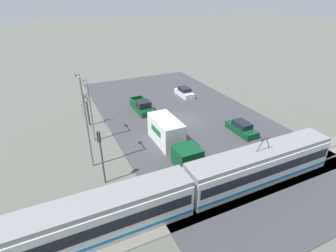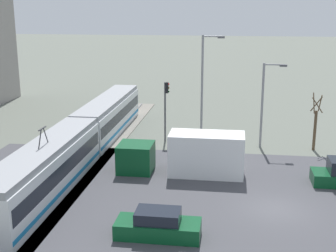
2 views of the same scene
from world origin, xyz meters
name	(u,v)px [view 2 (image 2 of 2)]	position (x,y,z in m)	size (l,w,h in m)	color
ground_plane	(275,210)	(0.00, 0.00, 0.00)	(320.00, 320.00, 0.00)	#60665B
road_surface	(275,210)	(0.00, 0.00, 0.04)	(21.14, 43.95, 0.08)	#424247
rail_bed	(45,196)	(0.00, 14.37, 0.05)	(57.90, 4.40, 0.22)	gray
light_rail_tram	(83,138)	(7.99, 14.37, 1.66)	(30.48, 2.71, 4.39)	silver
box_truck	(189,155)	(5.33, 5.67, 1.48)	(2.51, 9.01, 3.03)	#0C4723
sedan_car_1	(158,226)	(-4.30, 6.36, 0.69)	(1.79, 4.46, 1.47)	#0C4723
traffic_light_pole	(166,103)	(13.56, 8.53, 3.45)	(0.28, 0.47, 5.32)	#47474C
street_tree	(315,125)	(12.64, -4.18, 2.19)	(1.14, 0.95, 4.82)	brown
street_lamp_near_crossing	(204,82)	(14.06, 5.23, 5.34)	(0.36, 1.95, 9.39)	gray
street_lamp_mid_block	(265,99)	(12.85, 0.02, 4.23)	(0.36, 1.95, 7.23)	gray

